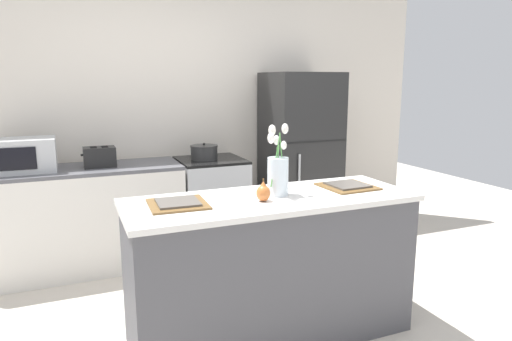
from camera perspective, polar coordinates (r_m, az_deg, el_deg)
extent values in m
plane|color=beige|center=(3.17, 1.85, -19.77)|extent=(10.00, 10.00, 0.00)
cube|color=silver|center=(4.62, -8.45, 7.61)|extent=(5.20, 0.08, 2.70)
cube|color=#4C4C51|center=(2.96, 1.90, -12.36)|extent=(1.76, 0.62, 0.89)
cube|color=silver|center=(2.81, 1.96, -3.67)|extent=(1.80, 0.66, 0.03)
cube|color=silver|center=(4.24, -20.79, -5.89)|extent=(1.68, 0.60, 0.87)
cube|color=#515156|center=(4.14, -21.23, 0.11)|extent=(1.68, 0.60, 0.03)
cube|color=#B2B5B7|center=(4.41, -5.56, -4.49)|extent=(0.60, 0.60, 0.88)
cube|color=black|center=(4.31, -5.68, 1.29)|extent=(0.60, 0.60, 0.02)
cube|color=black|center=(4.15, -4.31, -5.99)|extent=(0.42, 0.01, 0.29)
cube|color=black|center=(4.68, 5.52, 1.61)|extent=(0.68, 0.64, 1.71)
cube|color=black|center=(4.37, 7.57, 3.60)|extent=(0.67, 0.01, 0.01)
cylinder|color=#B2B5B7|center=(4.36, 5.40, -2.77)|extent=(0.02, 0.02, 0.74)
cylinder|color=silver|center=(2.83, 2.75, -0.75)|extent=(0.13, 0.13, 0.24)
cylinder|color=#569E4C|center=(2.83, 3.27, 1.45)|extent=(0.05, 0.02, 0.33)
ellipsoid|color=white|center=(2.81, 3.64, 5.23)|extent=(0.04, 0.04, 0.06)
cylinder|color=#569E4C|center=(2.83, 2.70, 0.78)|extent=(0.03, 0.09, 0.25)
ellipsoid|color=white|center=(2.85, 2.57, 3.81)|extent=(0.04, 0.04, 0.06)
cylinder|color=#569E4C|center=(2.81, 2.48, 1.32)|extent=(0.04, 0.05, 0.32)
ellipsoid|color=white|center=(2.80, 2.02, 5.05)|extent=(0.05, 0.05, 0.07)
cylinder|color=#569E4C|center=(2.78, 2.38, 0.86)|extent=(0.08, 0.05, 0.28)
ellipsoid|color=white|center=(2.72, 1.90, 4.06)|extent=(0.04, 0.04, 0.07)
cylinder|color=#569E4C|center=(2.81, 3.03, 0.46)|extent=(0.03, 0.05, 0.24)
ellipsoid|color=white|center=(2.77, 3.50, 3.17)|extent=(0.04, 0.04, 0.05)
ellipsoid|color=#C66B33|center=(2.70, 0.92, -2.85)|extent=(0.08, 0.08, 0.10)
cone|color=#C66B33|center=(2.68, 0.92, -1.71)|extent=(0.05, 0.05, 0.04)
cylinder|color=brown|center=(2.68, 0.92, -1.18)|extent=(0.01, 0.01, 0.02)
cube|color=brown|center=(2.66, -9.75, -4.16)|extent=(0.34, 0.34, 0.01)
cube|color=#514C47|center=(2.66, -9.76, -3.91)|extent=(0.25, 0.25, 0.01)
cube|color=brown|center=(3.11, 11.35, -1.97)|extent=(0.34, 0.34, 0.01)
cube|color=#514C47|center=(3.11, 11.36, -1.75)|extent=(0.25, 0.25, 0.01)
cube|color=black|center=(4.11, -18.96, 1.61)|extent=(0.26, 0.18, 0.17)
cube|color=black|center=(4.09, -19.67, 2.73)|extent=(0.05, 0.11, 0.01)
cube|color=black|center=(4.10, -18.40, 2.82)|extent=(0.05, 0.11, 0.01)
cube|color=black|center=(4.10, -20.93, 1.81)|extent=(0.02, 0.02, 0.02)
cylinder|color=#2D2D2D|center=(4.29, -6.50, 2.18)|extent=(0.25, 0.25, 0.12)
cylinder|color=#2D2D2D|center=(4.28, -6.52, 3.05)|extent=(0.26, 0.26, 0.01)
sphere|color=black|center=(4.28, -6.53, 3.30)|extent=(0.02, 0.02, 0.02)
cube|color=#B7BABC|center=(4.13, -27.02, 1.73)|extent=(0.48, 0.36, 0.27)
cube|color=black|center=(3.95, -27.83, 1.28)|extent=(0.29, 0.01, 0.18)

